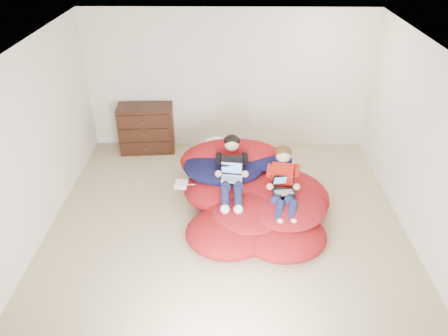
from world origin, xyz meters
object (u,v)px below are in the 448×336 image
(older_boy, at_px, (232,168))
(laptop_black, at_px, (283,187))
(dresser, at_px, (147,128))
(beanbag_pile, at_px, (252,195))
(laptop_white, at_px, (232,174))
(younger_boy, at_px, (284,180))

(older_boy, height_order, laptop_black, older_boy)
(laptop_black, bearing_deg, older_boy, 154.15)
(laptop_black, bearing_deg, dresser, 137.49)
(dresser, relative_size, laptop_black, 2.95)
(dresser, xyz_separation_m, beanbag_pile, (1.84, -1.85, -0.18))
(beanbag_pile, distance_m, laptop_white, 0.47)
(older_boy, distance_m, younger_boy, 0.78)
(dresser, xyz_separation_m, laptop_white, (1.54, -1.85, 0.19))
(beanbag_pile, relative_size, laptop_white, 7.61)
(beanbag_pile, distance_m, younger_boy, 0.60)
(laptop_white, xyz_separation_m, laptop_black, (0.72, -0.22, -0.07))
(older_boy, relative_size, laptop_black, 3.53)
(laptop_white, height_order, laptop_black, laptop_white)
(older_boy, relative_size, laptop_white, 3.88)
(dresser, bearing_deg, laptop_white, -50.22)
(older_boy, bearing_deg, younger_boy, -23.09)
(beanbag_pile, bearing_deg, younger_boy, -23.35)
(laptop_white, bearing_deg, beanbag_pile, 0.63)
(beanbag_pile, relative_size, younger_boy, 2.33)
(dresser, relative_size, younger_boy, 0.99)
(beanbag_pile, xyz_separation_m, older_boy, (-0.30, 0.13, 0.40))
(dresser, relative_size, beanbag_pile, 0.43)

